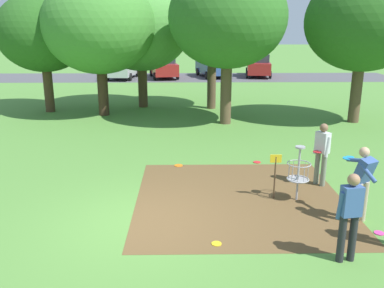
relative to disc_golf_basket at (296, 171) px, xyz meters
The scene contains 22 objects.
ground_plane 3.94m from the disc_golf_basket, 162.28° to the right, with size 160.00×160.00×0.00m, color #518438.
dirt_tee_pad 1.55m from the disc_golf_basket, behind, with size 5.14×5.23×0.01m, color brown.
disc_golf_basket is the anchor object (origin of this frame).
player_foreground_watching 2.80m from the disc_golf_basket, 85.10° to the right, with size 0.49×0.43×1.71m.
player_throwing 1.67m from the disc_golf_basket, 46.89° to the right, with size 0.52×1.16×1.71m.
player_waiting_left 1.38m from the disc_golf_basket, 46.62° to the left, with size 0.45×0.48×1.71m.
frisbee_by_tee 3.02m from the disc_golf_basket, 98.61° to the left, with size 0.23×0.23×0.02m, color red.
frisbee_mid_grass 3.99m from the disc_golf_basket, 138.15° to the left, with size 0.26×0.26×0.02m, color orange.
frisbee_far_left 4.38m from the disc_golf_basket, 51.05° to the left, with size 0.25×0.25×0.02m, color #1E93DB.
frisbee_far_right 3.10m from the disc_golf_basket, 134.19° to the right, with size 0.20×0.20×0.02m, color gold.
frisbee_scattered_a 2.35m from the disc_golf_basket, 52.78° to the right, with size 0.21×0.21×0.02m, color #E53D99.
tree_near_left 14.80m from the disc_golf_basket, 130.57° to the left, with size 4.35×4.35×5.66m.
tree_near_right 13.47m from the disc_golf_basket, 111.99° to the left, with size 4.92×4.92×6.07m.
tree_mid_left 12.37m from the disc_golf_basket, 96.57° to the left, with size 4.00×4.00×6.36m.
tree_mid_center 12.54m from the disc_golf_basket, 123.05° to the left, with size 5.14×5.14×6.33m.
tree_mid_right 9.13m from the disc_golf_basket, 96.44° to the left, with size 4.90×4.90×6.55m.
tree_far_left 10.34m from the disc_golf_basket, 60.48° to the left, with size 4.88×4.88×6.38m.
parking_lot_strip 24.78m from the disc_golf_basket, 98.56° to the left, with size 36.00×6.00×0.01m, color #4C4C51.
parked_car_leftmost 25.05m from the disc_golf_basket, 107.72° to the left, with size 2.32×4.37×1.84m.
parked_car_center_left 24.66m from the disc_golf_basket, 100.25° to the left, with size 2.53×4.46×1.84m.
parked_car_center_right 24.85m from the disc_golf_basket, 90.97° to the left, with size 2.75×4.51×1.84m.
parked_car_rightmost 25.27m from the disc_golf_basket, 82.36° to the left, with size 2.37×4.39×1.84m.
Camera 1 is at (0.97, -8.39, 4.23)m, focal length 39.02 mm.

